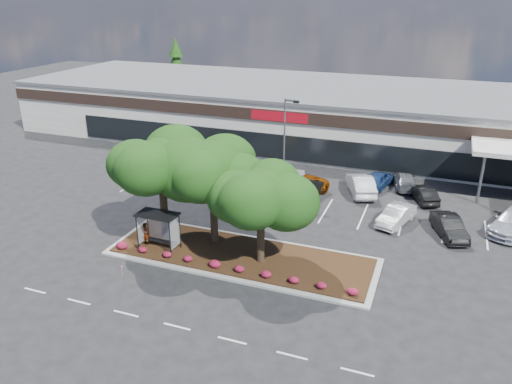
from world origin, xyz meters
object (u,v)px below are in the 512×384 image
(light_pole, at_px, (285,153))
(car_0, at_px, (153,167))
(survey_stake, at_px, (122,270))
(car_1, at_px, (241,182))

(light_pole, xyz_separation_m, car_0, (-13.34, -0.04, -2.94))
(car_0, bearing_deg, survey_stake, -51.31)
(survey_stake, relative_size, car_0, 0.18)
(light_pole, bearing_deg, car_1, -169.56)
(light_pole, distance_m, car_1, 4.90)
(light_pole, height_order, survey_stake, light_pole)
(light_pole, bearing_deg, car_0, -179.84)
(car_0, distance_m, car_1, 9.48)
(light_pole, distance_m, survey_stake, 18.00)
(survey_stake, distance_m, car_0, 18.86)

